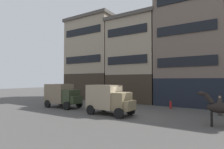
# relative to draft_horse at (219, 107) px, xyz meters

# --- Properties ---
(ground_plane) EXTENTS (120.00, 120.00, 0.00)m
(ground_plane) POSITION_rel_draft_horse_xyz_m (-6.92, 0.23, -1.27)
(ground_plane) COLOR #4C4947
(building_far_left) EXTENTS (8.90, 7.10, 13.52)m
(building_far_left) POSITION_rel_draft_horse_xyz_m (-18.67, 10.65, 5.53)
(building_far_left) COLOR #33281E
(building_far_left) RESTS_ON ground_plane
(building_center_left) EXTENTS (7.51, 7.10, 12.16)m
(building_center_left) POSITION_rel_draft_horse_xyz_m (-10.81, 10.65, 4.85)
(building_center_left) COLOR #33281E
(building_center_left) RESTS_ON ground_plane
(building_center_right) EXTENTS (8.00, 7.10, 14.85)m
(building_center_right) POSITION_rel_draft_horse_xyz_m (-3.41, 10.65, 6.20)
(building_center_right) COLOR black
(building_center_right) RESTS_ON ground_plane
(draft_horse) EXTENTS (2.35, 0.67, 2.30)m
(draft_horse) POSITION_rel_draft_horse_xyz_m (0.00, 0.00, 0.00)
(draft_horse) COLOR black
(draft_horse) RESTS_ON ground_plane
(delivery_truck_near) EXTENTS (4.43, 2.31, 2.62)m
(delivery_truck_near) POSITION_rel_draft_horse_xyz_m (-8.44, -0.38, 0.15)
(delivery_truck_near) COLOR #7A6B4C
(delivery_truck_near) RESTS_ON ground_plane
(delivery_truck_far) EXTENTS (4.35, 2.13, 2.62)m
(delivery_truck_far) POSITION_rel_draft_horse_xyz_m (-15.14, 0.21, 0.15)
(delivery_truck_far) COLOR #2D3823
(delivery_truck_far) RESTS_ON ground_plane
(pedestrian_officer) EXTENTS (0.48, 0.48, 1.79)m
(pedestrian_officer) POSITION_rel_draft_horse_xyz_m (-0.09, 4.37, -0.29)
(pedestrian_officer) COLOR #38332D
(pedestrian_officer) RESTS_ON ground_plane
(fire_hydrant_curbside) EXTENTS (0.24, 0.24, 0.83)m
(fire_hydrant_curbside) POSITION_rel_draft_horse_xyz_m (-4.68, 5.92, -0.84)
(fire_hydrant_curbside) COLOR maroon
(fire_hydrant_curbside) RESTS_ON ground_plane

